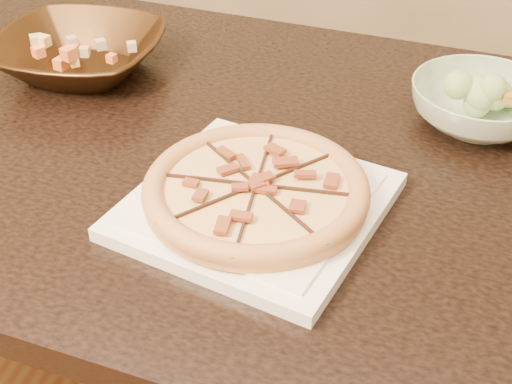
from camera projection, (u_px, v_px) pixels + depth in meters
dining_table at (201, 195)px, 1.09m from camera, size 1.37×0.95×0.75m
plate at (256, 205)px, 0.87m from camera, size 0.35×0.35×0.02m
pizza at (256, 189)px, 0.86m from camera, size 0.28×0.28×0.03m
bronze_bowl at (80, 54)px, 1.16m from camera, size 0.28×0.28×0.07m
mixed_dish at (75, 26)px, 1.13m from camera, size 0.09×0.12×0.03m
salad_bowl at (480, 105)px, 1.03m from camera, size 0.23×0.23×0.06m
salad at (486, 74)px, 1.00m from camera, size 0.08×0.11×0.04m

